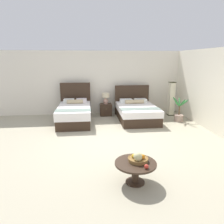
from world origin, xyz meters
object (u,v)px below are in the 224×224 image
at_px(table_lamp, 106,97).
at_px(floor_lamp_corner, 171,99).
at_px(coffee_table, 135,167).
at_px(loose_apple, 146,167).
at_px(bed_near_window, 75,113).
at_px(potted_palm, 179,115).
at_px(nightstand, 106,110).
at_px(bed_near_corner, 136,112).
at_px(fruit_bowl, 138,158).

height_order(table_lamp, floor_lamp_corner, floor_lamp_corner).
height_order(coffee_table, loose_apple, loose_apple).
bearing_deg(bed_near_window, potted_palm, -5.23).
height_order(bed_near_window, loose_apple, bed_near_window).
xyz_separation_m(bed_near_window, loose_apple, (1.44, -4.41, 0.11)).
relative_size(bed_near_window, nightstand, 4.40).
relative_size(bed_near_corner, coffee_table, 2.69).
bearing_deg(nightstand, potted_palm, -24.20).
height_order(table_lamp, coffee_table, table_lamp).
height_order(nightstand, table_lamp, table_lamp).
bearing_deg(nightstand, bed_near_window, -145.83).
xyz_separation_m(coffee_table, fruit_bowl, (0.05, 0.03, 0.17)).
height_order(fruit_bowl, floor_lamp_corner, floor_lamp_corner).
height_order(bed_near_corner, potted_palm, bed_near_corner).
bearing_deg(bed_near_window, nightstand, 34.17).
xyz_separation_m(table_lamp, floor_lamp_corner, (2.65, -0.28, -0.07)).
bearing_deg(fruit_bowl, bed_near_window, 108.19).
distance_m(bed_near_window, nightstand, 1.47).
xyz_separation_m(coffee_table, loose_apple, (0.13, -0.24, 0.14)).
bearing_deg(fruit_bowl, coffee_table, -152.54).
relative_size(table_lamp, coffee_table, 0.58).
bearing_deg(potted_palm, fruit_bowl, -122.97).
distance_m(table_lamp, loose_apple, 5.26).
relative_size(nightstand, floor_lamp_corner, 0.36).
xyz_separation_m(fruit_bowl, potted_palm, (2.46, 3.79, -0.22)).
distance_m(nightstand, potted_palm, 2.86).
bearing_deg(floor_lamp_corner, table_lamp, 174.01).
distance_m(table_lamp, floor_lamp_corner, 2.67).
bearing_deg(coffee_table, floor_lamp_corner, 61.65).
relative_size(loose_apple, potted_palm, 0.08).
relative_size(bed_near_corner, potted_palm, 2.22).
bearing_deg(bed_near_corner, loose_apple, -100.99).
height_order(bed_near_window, fruit_bowl, bed_near_window).
bearing_deg(potted_palm, loose_apple, -120.35).
bearing_deg(fruit_bowl, bed_near_corner, 77.24).
distance_m(bed_near_window, floor_lamp_corner, 3.92).
xyz_separation_m(nightstand, floor_lamp_corner, (2.65, -0.26, 0.44)).
bearing_deg(floor_lamp_corner, coffee_table, -118.35).
distance_m(coffee_table, loose_apple, 0.31).
relative_size(coffee_table, fruit_bowl, 2.02).
relative_size(bed_near_corner, nightstand, 4.24).
bearing_deg(coffee_table, table_lamp, 91.13).
bearing_deg(bed_near_window, loose_apple, -71.90).
height_order(coffee_table, potted_palm, potted_palm).
relative_size(fruit_bowl, loose_apple, 4.83).
bearing_deg(potted_palm, coffee_table, -123.32).
bearing_deg(potted_palm, bed_near_corner, 167.05).
bearing_deg(bed_near_window, floor_lamp_corner, 8.31).
bearing_deg(coffee_table, loose_apple, -61.74).
height_order(table_lamp, fruit_bowl, table_lamp).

